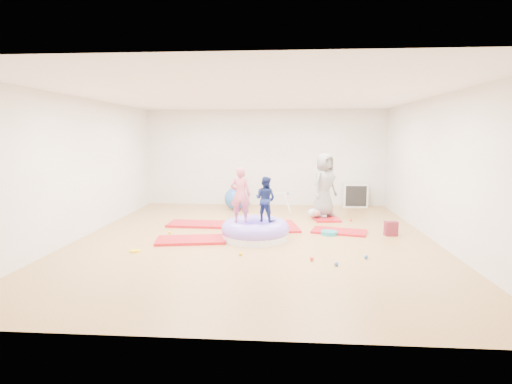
{
  "coord_description": "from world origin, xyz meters",
  "views": [
    {
      "loc": [
        0.58,
        -7.74,
        2.03
      ],
      "look_at": [
        0.0,
        0.3,
        0.9
      ],
      "focal_mm": 28.0,
      "sensor_mm": 36.0,
      "label": 1
    }
  ],
  "objects": [
    {
      "name": "adult_caregiver",
      "position": [
        1.56,
        2.13,
        0.83
      ],
      "size": [
        0.89,
        0.9,
        1.56
      ],
      "primitive_type": "imported",
      "rotation": [
        0.0,
        0.0,
        0.81
      ],
      "color": "gray",
      "rests_on": "gym_mat_rear_right"
    },
    {
      "name": "exercise_ball_orange",
      "position": [
        -0.75,
        3.59,
        0.22
      ],
      "size": [
        0.44,
        0.44,
        0.44
      ],
      "primitive_type": "sphere",
      "color": "#FF6F00",
      "rests_on": "ground"
    },
    {
      "name": "room",
      "position": [
        0.0,
        0.0,
        1.4
      ],
      "size": [
        7.01,
        8.01,
        2.81
      ],
      "color": "#B77F50",
      "rests_on": "ground"
    },
    {
      "name": "gym_mat_center_back",
      "position": [
        0.57,
        1.03,
        0.02
      ],
      "size": [
        0.76,
        1.22,
        0.05
      ],
      "primitive_type": "cube",
      "rotation": [
        0.0,
        0.0,
        1.75
      ],
      "color": "red",
      "rests_on": "ground"
    },
    {
      "name": "exercise_ball_blue",
      "position": [
        -0.77,
        3.13,
        0.31
      ],
      "size": [
        0.62,
        0.62,
        0.62
      ],
      "primitive_type": "sphere",
      "color": "#2C5FB0",
      "rests_on": "ground"
    },
    {
      "name": "backpack",
      "position": [
        2.77,
        0.46,
        0.15
      ],
      "size": [
        0.27,
        0.19,
        0.29
      ],
      "primitive_type": "cube",
      "rotation": [
        0.0,
        0.0,
        0.14
      ],
      "color": "#A91735",
      "rests_on": "ground"
    },
    {
      "name": "inflatable_cushion",
      "position": [
        0.01,
        -0.03,
        0.17
      ],
      "size": [
        1.35,
        1.35,
        0.43
      ],
      "rotation": [
        0.0,
        0.0,
        -0.36
      ],
      "color": "white",
      "rests_on": "ground"
    },
    {
      "name": "gym_mat_front_left",
      "position": [
        -1.23,
        -0.3,
        0.03
      ],
      "size": [
        1.42,
        0.88,
        0.06
      ],
      "primitive_type": "cube",
      "rotation": [
        0.0,
        0.0,
        0.17
      ],
      "color": "red",
      "rests_on": "ground"
    },
    {
      "name": "infant",
      "position": [
        1.35,
        1.98,
        0.16
      ],
      "size": [
        0.37,
        0.37,
        0.22
      ],
      "color": "#B6DDF6",
      "rests_on": "gym_mat_rear_right"
    },
    {
      "name": "gym_mat_rear_right",
      "position": [
        1.58,
        2.18,
        0.03
      ],
      "size": [
        0.74,
        1.27,
        0.05
      ],
      "primitive_type": "cube",
      "rotation": [
        0.0,
        0.0,
        1.68
      ],
      "color": "red",
      "rests_on": "ground"
    },
    {
      "name": "gym_mat_right",
      "position": [
        1.75,
        0.63,
        0.02
      ],
      "size": [
        1.23,
        0.83,
        0.05
      ],
      "primitive_type": "cube",
      "rotation": [
        0.0,
        0.0,
        -0.26
      ],
      "color": "red",
      "rests_on": "ground"
    },
    {
      "name": "yellow_toy",
      "position": [
        -2.05,
        -1.05,
        0.01
      ],
      "size": [
        0.19,
        0.19,
        0.03
      ],
      "primitive_type": "cylinder",
      "color": "#ECD000",
      "rests_on": "ground"
    },
    {
      "name": "infant_play_gym",
      "position": [
        0.42,
        2.85,
        0.35
      ],
      "size": [
        0.68,
        0.65,
        0.52
      ],
      "rotation": [
        0.0,
        0.0,
        0.18
      ],
      "color": "silver",
      "rests_on": "ground"
    },
    {
      "name": "ball_pit_balls",
      "position": [
        0.57,
        -0.16,
        0.03
      ],
      "size": [
        4.06,
        3.85,
        0.07
      ],
      "color": "#ECD000",
      "rests_on": "ground"
    },
    {
      "name": "balance_disc",
      "position": [
        1.52,
        0.44,
        0.04
      ],
      "size": [
        0.34,
        0.34,
        0.08
      ],
      "primitive_type": "cylinder",
      "color": "teal",
      "rests_on": "ground"
    },
    {
      "name": "cube_shelf",
      "position": [
        2.61,
        3.79,
        0.34
      ],
      "size": [
        0.68,
        0.33,
        0.68
      ],
      "color": "silver",
      "rests_on": "ground"
    },
    {
      "name": "child_pink",
      "position": [
        -0.28,
        -0.04,
        0.94
      ],
      "size": [
        0.4,
        0.26,
        1.1
      ],
      "primitive_type": "imported",
      "rotation": [
        0.0,
        0.0,
        3.15
      ],
      "color": "#C85B70",
      "rests_on": "inflatable_cushion"
    },
    {
      "name": "child_navy",
      "position": [
        0.2,
        0.08,
        0.84
      ],
      "size": [
        0.54,
        0.5,
        0.9
      ],
      "primitive_type": "imported",
      "rotation": [
        0.0,
        0.0,
        2.68
      ],
      "color": "navy",
      "rests_on": "inflatable_cushion"
    },
    {
      "name": "gym_mat_mid_left",
      "position": [
        -1.4,
        1.11,
        0.03
      ],
      "size": [
        1.37,
        0.72,
        0.06
      ],
      "primitive_type": "cube",
      "rotation": [
        0.0,
        0.0,
        -0.04
      ],
      "color": "red",
      "rests_on": "ground"
    }
  ]
}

